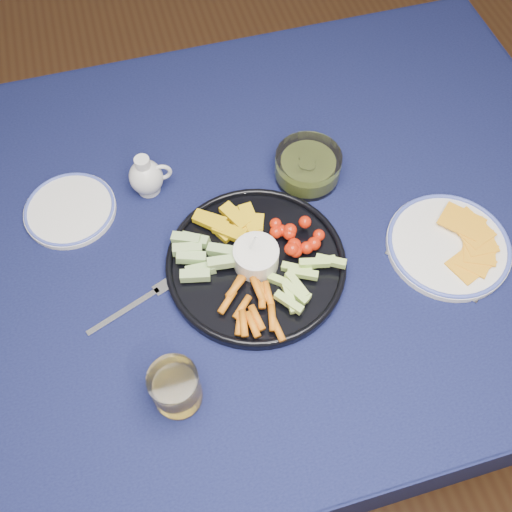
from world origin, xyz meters
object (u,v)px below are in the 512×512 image
object	(u,v)px
juice_tumbler	(176,389)
pickle_bowl	(308,167)
crudite_platter	(255,262)
creamer_pitcher	(147,177)
cheese_plate	(449,244)
dining_table	(203,259)
side_plate_extra	(70,209)

from	to	relation	value
juice_tumbler	pickle_bowl	bearing A→B (deg)	47.41
crudite_platter	juice_tumbler	world-z (taller)	crudite_platter
creamer_pitcher	pickle_bowl	size ratio (longest dim) A/B	0.70
cheese_plate	juice_tumbler	size ratio (longest dim) A/B	2.47
cheese_plate	juice_tumbler	distance (m)	0.57
dining_table	pickle_bowl	world-z (taller)	pickle_bowl
creamer_pitcher	dining_table	bearing A→B (deg)	-62.90
dining_table	pickle_bowl	distance (m)	0.29
pickle_bowl	crudite_platter	bearing A→B (deg)	-132.22
dining_table	crudite_platter	world-z (taller)	crudite_platter
creamer_pitcher	side_plate_extra	size ratio (longest dim) A/B	0.52
dining_table	side_plate_extra	distance (m)	0.28
creamer_pitcher	cheese_plate	distance (m)	0.60
pickle_bowl	juice_tumbler	distance (m)	0.52
dining_table	creamer_pitcher	distance (m)	0.20
pickle_bowl	cheese_plate	world-z (taller)	pickle_bowl
dining_table	crudite_platter	xyz separation A→B (m)	(0.09, -0.10, 0.11)
cheese_plate	side_plate_extra	bearing A→B (deg)	157.56
dining_table	side_plate_extra	xyz separation A→B (m)	(-0.23, 0.13, 0.10)
crudite_platter	side_plate_extra	bearing A→B (deg)	144.98
crudite_platter	side_plate_extra	xyz separation A→B (m)	(-0.32, 0.22, -0.01)
creamer_pitcher	side_plate_extra	world-z (taller)	creamer_pitcher
creamer_pitcher	juice_tumbler	xyz separation A→B (m)	(-0.03, -0.44, 0.00)
dining_table	side_plate_extra	size ratio (longest dim) A/B	9.23
crudite_platter	side_plate_extra	distance (m)	0.39
creamer_pitcher	juice_tumbler	world-z (taller)	juice_tumbler
juice_tumbler	cheese_plate	bearing A→B (deg)	14.37
dining_table	pickle_bowl	xyz separation A→B (m)	(0.25, 0.08, 0.12)
cheese_plate	juice_tumbler	bearing A→B (deg)	-165.63
dining_table	juice_tumbler	bearing A→B (deg)	-109.00
creamer_pitcher	cheese_plate	xyz separation A→B (m)	(0.52, -0.29, -0.03)
dining_table	creamer_pitcher	bearing A→B (deg)	117.10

